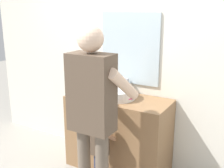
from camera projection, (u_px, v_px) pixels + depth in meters
name	position (u px, v px, depth m)	size (l,w,h in m)	color
back_wall	(132.00, 54.00, 3.31)	(4.40, 0.10, 2.70)	silver
vanity_cabinet	(118.00, 134.00, 3.28)	(1.18, 0.54, 0.89)	olive
sink_basin	(118.00, 94.00, 3.13)	(0.39, 0.39, 0.11)	white
faucet	(127.00, 87.00, 3.32)	(0.18, 0.14, 0.18)	#B7BABF
toothbrush_cup	(89.00, 89.00, 3.33)	(0.07, 0.07, 0.21)	silver
child_toddler	(100.00, 145.00, 2.94)	(0.25, 0.25, 0.80)	#2D334C
adult_parent	(93.00, 104.00, 2.48)	(0.54, 0.57, 1.75)	#6B5B4C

